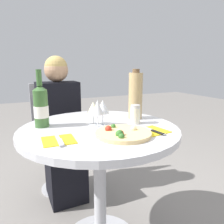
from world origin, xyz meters
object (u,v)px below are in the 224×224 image
Objects in this scene: seated_diner at (61,134)px; pizza_large at (123,133)px; wine_bottle at (41,106)px; dining_table at (100,153)px; tall_carafe at (135,96)px; chair_behind_diner at (58,138)px.

seated_diner reaches higher than pizza_large.
dining_table is at bearing -27.80° from wine_bottle.
tall_carafe is (0.37, -0.59, 0.38)m from seated_diner.
seated_diner reaches higher than tall_carafe.
chair_behind_diner is at bearing 95.01° from dining_table.
pizza_large is at bearing -45.38° from wine_bottle.
tall_carafe is at bearing 122.00° from seated_diner.
dining_table is 2.79× the size of tall_carafe.
seated_diner is at bearing 98.00° from pizza_large.
wine_bottle is at bearing 67.31° from seated_diner.
pizza_large is at bearing -130.98° from tall_carafe.
seated_diner is at bearing 96.12° from dining_table.
chair_behind_diner is 2.97× the size of tall_carafe.
wine_bottle is at bearing 173.79° from tall_carafe.
chair_behind_diner is at bearing 116.44° from tall_carafe.
wine_bottle reaches higher than tall_carafe.
pizza_large is (0.12, -1.02, 0.32)m from chair_behind_diner.
seated_diner is 3.71× the size of tall_carafe.
seated_diner is at bearing 90.00° from chair_behind_diner.
dining_table is 3.17× the size of pizza_large.
pizza_large is at bearing 96.83° from chair_behind_diner.
tall_carafe is (0.25, 0.28, 0.14)m from pizza_large.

